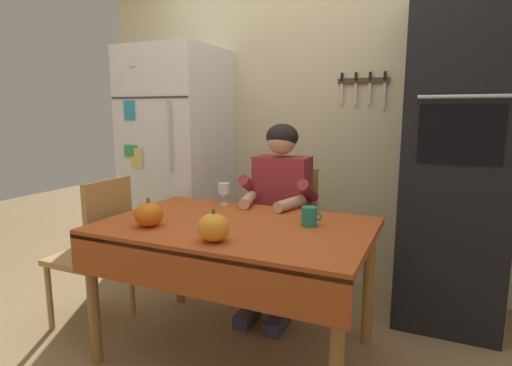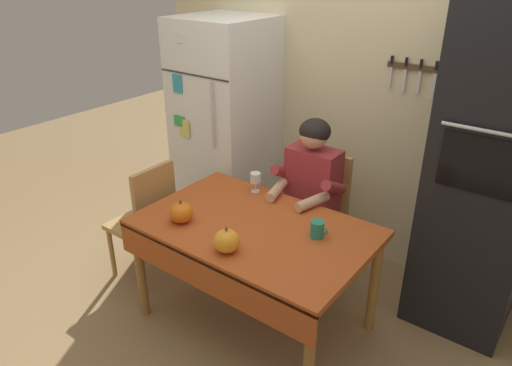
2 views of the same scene
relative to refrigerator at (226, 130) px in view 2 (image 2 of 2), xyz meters
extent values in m
plane|color=#93754C|center=(0.95, -0.96, -0.90)|extent=(10.00, 10.00, 0.00)
cube|color=beige|center=(1.00, 0.39, 0.40)|extent=(3.70, 0.10, 2.60)
cube|color=#4C3823|center=(1.37, 0.33, 0.64)|extent=(0.36, 0.02, 0.04)
cube|color=silver|center=(1.22, 0.32, 0.55)|extent=(0.02, 0.01, 0.14)
cube|color=black|center=(1.22, 0.32, 0.67)|extent=(0.02, 0.01, 0.06)
cube|color=silver|center=(1.32, 0.32, 0.54)|extent=(0.02, 0.01, 0.16)
cube|color=black|center=(1.32, 0.32, 0.67)|extent=(0.02, 0.01, 0.06)
cube|color=silver|center=(1.42, 0.32, 0.54)|extent=(0.02, 0.01, 0.15)
cube|color=black|center=(1.42, 0.32, 0.67)|extent=(0.02, 0.01, 0.06)
cube|color=silver|center=(1.52, 0.32, 0.53)|extent=(0.02, 0.01, 0.18)
cube|color=black|center=(1.52, 0.32, 0.67)|extent=(0.02, 0.01, 0.06)
cube|color=white|center=(0.00, 0.00, 0.00)|extent=(0.68, 0.68, 1.80)
cylinder|color=silver|center=(0.19, -0.36, 0.25)|extent=(0.02, 0.02, 0.50)
cube|color=#333335|center=(0.00, -0.34, 0.52)|extent=(0.67, 0.01, 0.01)
cube|color=teal|center=(-0.17, -0.35, 0.43)|extent=(0.10, 0.01, 0.14)
cube|color=#E5D666|center=(-0.13, -0.35, 0.09)|extent=(0.11, 0.02, 0.14)
cube|color=green|center=(-0.18, -0.35, 0.14)|extent=(0.11, 0.01, 0.09)
cube|color=silver|center=(-0.12, -0.35, 0.77)|extent=(0.05, 0.02, 0.07)
cube|color=black|center=(2.00, 0.04, 0.15)|extent=(0.60, 0.60, 2.10)
cube|color=black|center=(2.00, -0.26, 0.30)|extent=(0.42, 0.01, 0.32)
cylinder|color=silver|center=(2.00, -0.29, 0.50)|extent=(0.45, 0.02, 0.02)
cylinder|color=#9E6B33|center=(0.31, -1.25, -0.55)|extent=(0.06, 0.06, 0.70)
cylinder|color=#9E6B33|center=(0.31, -0.47, -0.55)|extent=(0.06, 0.06, 0.70)
cylinder|color=#9E6B33|center=(1.59, -1.25, -0.55)|extent=(0.06, 0.06, 0.70)
cylinder|color=#9E6B33|center=(1.59, -0.47, -0.55)|extent=(0.06, 0.06, 0.70)
cube|color=#B24C1E|center=(0.95, -0.86, -0.18)|extent=(1.40, 0.90, 0.04)
cube|color=#B24C1E|center=(0.95, -1.30, -0.28)|extent=(1.40, 0.01, 0.20)
cube|color=tan|center=(0.97, -0.17, -0.47)|extent=(0.40, 0.40, 0.04)
cube|color=tan|center=(0.97, 0.01, -0.21)|extent=(0.36, 0.04, 0.48)
cylinder|color=tan|center=(0.80, -0.34, -0.69)|extent=(0.04, 0.04, 0.41)
cylinder|color=tan|center=(0.80, 0.00, -0.69)|extent=(0.04, 0.04, 0.41)
cylinder|color=tan|center=(1.14, -0.34, -0.69)|extent=(0.04, 0.04, 0.41)
cylinder|color=tan|center=(1.14, 0.00, -0.69)|extent=(0.04, 0.04, 0.41)
cube|color=#38384C|center=(0.87, -0.55, -0.86)|extent=(0.10, 0.22, 0.08)
cube|color=#38384C|center=(1.07, -0.55, -0.86)|extent=(0.10, 0.22, 0.08)
cylinder|color=#38384C|center=(0.87, -0.49, -0.67)|extent=(0.09, 0.09, 0.38)
cylinder|color=#38384C|center=(1.07, -0.49, -0.67)|extent=(0.09, 0.09, 0.38)
cube|color=#38384C|center=(0.88, -0.33, -0.40)|extent=(0.12, 0.40, 0.11)
cube|color=#38384C|center=(1.06, -0.33, -0.40)|extent=(0.12, 0.40, 0.11)
cube|color=#9E2D33|center=(0.97, -0.21, -0.11)|extent=(0.36, 0.20, 0.48)
cylinder|color=#9E2D33|center=(0.77, -0.28, -0.07)|extent=(0.07, 0.26, 0.18)
cylinder|color=#9E2D33|center=(1.17, -0.28, -0.07)|extent=(0.07, 0.26, 0.18)
cylinder|color=#D8A884|center=(0.83, -0.45, -0.13)|extent=(0.13, 0.27, 0.07)
cylinder|color=#D8A884|center=(1.11, -0.45, -0.13)|extent=(0.13, 0.27, 0.07)
sphere|color=#D8A884|center=(0.97, -0.23, 0.24)|extent=(0.19, 0.19, 0.19)
ellipsoid|color=black|center=(0.97, -0.22, 0.26)|extent=(0.21, 0.21, 0.17)
cube|color=tan|center=(-0.03, -0.94, -0.47)|extent=(0.40, 0.40, 0.04)
cube|color=tan|center=(0.15, -0.94, -0.21)|extent=(0.04, 0.36, 0.48)
cylinder|color=tan|center=(-0.20, -0.77, -0.69)|extent=(0.04, 0.04, 0.41)
cylinder|color=tan|center=(0.14, -0.77, -0.69)|extent=(0.04, 0.04, 0.41)
cylinder|color=tan|center=(-0.20, -1.11, -0.69)|extent=(0.04, 0.04, 0.41)
cylinder|color=tan|center=(0.14, -1.11, -0.69)|extent=(0.04, 0.04, 0.41)
cylinder|color=#237F66|center=(1.31, -0.74, -0.11)|extent=(0.08, 0.08, 0.10)
torus|color=#237F66|center=(1.36, -0.74, -0.11)|extent=(0.05, 0.01, 0.05)
cylinder|color=white|center=(0.68, -0.50, -0.16)|extent=(0.06, 0.06, 0.01)
cylinder|color=white|center=(0.68, -0.50, -0.12)|extent=(0.01, 0.01, 0.06)
cylinder|color=white|center=(0.68, -0.50, -0.06)|extent=(0.07, 0.07, 0.07)
ellipsoid|color=orange|center=(0.57, -1.09, -0.10)|extent=(0.15, 0.15, 0.13)
cylinder|color=#4C6023|center=(0.57, -1.09, -0.02)|extent=(0.02, 0.02, 0.02)
ellipsoid|color=orange|center=(1.00, -1.17, -0.10)|extent=(0.15, 0.15, 0.13)
cylinder|color=#4C6023|center=(1.00, -1.17, -0.02)|extent=(0.02, 0.02, 0.02)
camera|label=1|loc=(1.90, -2.73, 0.42)|focal=28.81mm
camera|label=2|loc=(2.43, -2.81, 1.30)|focal=33.10mm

